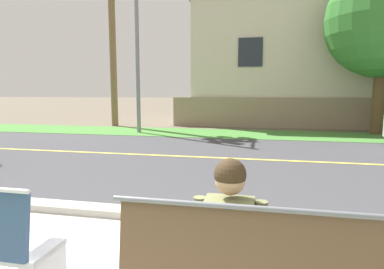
# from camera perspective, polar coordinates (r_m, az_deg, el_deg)

# --- Properties ---
(ground_plane) EXTENTS (140.00, 140.00, 0.00)m
(ground_plane) POSITION_cam_1_polar(r_m,az_deg,el_deg) (9.91, 4.31, -2.34)
(ground_plane) COLOR #665B4C
(curb_edge) EXTENTS (44.00, 0.30, 0.11)m
(curb_edge) POSITION_cam_1_polar(r_m,az_deg,el_deg) (4.54, -5.55, -13.81)
(curb_edge) COLOR #ADA89E
(curb_edge) RESTS_ON ground_plane
(street_asphalt) EXTENTS (52.00, 8.00, 0.01)m
(street_asphalt) POSITION_cam_1_polar(r_m,az_deg,el_deg) (8.45, 2.95, -4.04)
(street_asphalt) COLOR #424247
(street_asphalt) RESTS_ON ground_plane
(road_centre_line) EXTENTS (48.00, 0.14, 0.01)m
(road_centre_line) POSITION_cam_1_polar(r_m,az_deg,el_deg) (8.45, 2.95, -4.01)
(road_centre_line) COLOR #E0CC4C
(road_centre_line) RESTS_ON ground_plane
(far_verge_grass) EXTENTS (48.00, 2.80, 0.02)m
(far_verge_grass) POSITION_cam_1_polar(r_m,az_deg,el_deg) (13.18, 6.25, 0.16)
(far_verge_grass) COLOR #478438
(far_verge_grass) RESTS_ON ground_plane
(seated_person_olive) EXTENTS (0.52, 0.68, 1.25)m
(seated_person_olive) POSITION_cam_1_polar(r_m,az_deg,el_deg) (2.52, 6.68, -16.65)
(seated_person_olive) COLOR #333D56
(seated_person_olive) RESTS_ON ground_plane
(streetlamp) EXTENTS (0.24, 2.10, 7.50)m
(streetlamp) POSITION_cam_1_polar(r_m,az_deg,el_deg) (13.94, -9.28, 18.07)
(streetlamp) COLOR gray
(streetlamp) RESTS_ON ground_plane
(garden_wall) EXTENTS (13.00, 0.36, 1.40)m
(garden_wall) POSITION_cam_1_polar(r_m,az_deg,el_deg) (15.79, 20.38, 3.48)
(garden_wall) COLOR gray
(garden_wall) RESTS_ON ground_plane
(house_across_street) EXTENTS (11.01, 6.91, 6.89)m
(house_across_street) POSITION_cam_1_polar(r_m,az_deg,el_deg) (18.95, 17.57, 12.66)
(house_across_street) COLOR beige
(house_across_street) RESTS_ON ground_plane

